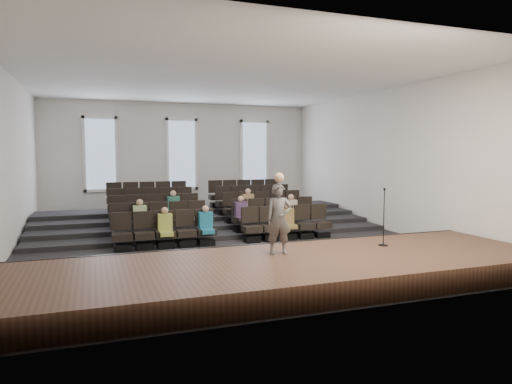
{
  "coord_description": "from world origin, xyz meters",
  "views": [
    {
      "loc": [
        -3.87,
        -13.72,
        2.73
      ],
      "look_at": [
        1.26,
        0.5,
        1.45
      ],
      "focal_mm": 32.0,
      "sensor_mm": 36.0,
      "label": 1
    }
  ],
  "objects": [
    {
      "name": "ground",
      "position": [
        0.0,
        0.0,
        0.0
      ],
      "size": [
        14.0,
        14.0,
        0.0
      ],
      "primitive_type": "plane",
      "color": "black",
      "rests_on": "ground"
    },
    {
      "name": "ceiling",
      "position": [
        0.0,
        0.0,
        5.01
      ],
      "size": [
        12.0,
        14.0,
        0.02
      ],
      "primitive_type": "cube",
      "color": "white",
      "rests_on": "ground"
    },
    {
      "name": "wall_back",
      "position": [
        0.0,
        7.02,
        2.5
      ],
      "size": [
        12.0,
        0.04,
        5.0
      ],
      "primitive_type": "cube",
      "color": "silver",
      "rests_on": "ground"
    },
    {
      "name": "wall_front",
      "position": [
        0.0,
        -7.02,
        2.5
      ],
      "size": [
        12.0,
        0.04,
        5.0
      ],
      "primitive_type": "cube",
      "color": "silver",
      "rests_on": "ground"
    },
    {
      "name": "wall_left",
      "position": [
        -6.02,
        0.0,
        2.5
      ],
      "size": [
        0.04,
        14.0,
        5.0
      ],
      "primitive_type": "cube",
      "color": "silver",
      "rests_on": "ground"
    },
    {
      "name": "wall_right",
      "position": [
        6.02,
        0.0,
        2.5
      ],
      "size": [
        0.04,
        14.0,
        5.0
      ],
      "primitive_type": "cube",
      "color": "silver",
      "rests_on": "ground"
    },
    {
      "name": "stage",
      "position": [
        0.0,
        -5.1,
        0.25
      ],
      "size": [
        11.8,
        3.6,
        0.5
      ],
      "primitive_type": "cube",
      "color": "#4D3221",
      "rests_on": "ground"
    },
    {
      "name": "stage_lip",
      "position": [
        0.0,
        -3.33,
        0.25
      ],
      "size": [
        11.8,
        0.06,
        0.52
      ],
      "primitive_type": "cube",
      "color": "black",
      "rests_on": "ground"
    },
    {
      "name": "risers",
      "position": [
        0.0,
        3.17,
        0.2
      ],
      "size": [
        11.8,
        4.8,
        0.6
      ],
      "color": "black",
      "rests_on": "ground"
    },
    {
      "name": "seating_rows",
      "position": [
        -0.0,
        1.54,
        0.68
      ],
      "size": [
        6.8,
        4.7,
        1.67
      ],
      "color": "black",
      "rests_on": "ground"
    },
    {
      "name": "windows",
      "position": [
        0.0,
        6.95,
        2.7
      ],
      "size": [
        8.44,
        0.1,
        3.24
      ],
      "color": "white",
      "rests_on": "wall_back"
    },
    {
      "name": "audience",
      "position": [
        0.0,
        0.32,
        0.81
      ],
      "size": [
        5.45,
        2.64,
        1.1
      ],
      "color": "#99A642",
      "rests_on": "seating_rows"
    },
    {
      "name": "speaker",
      "position": [
        0.0,
        -4.47,
        1.28
      ],
      "size": [
        0.63,
        0.47,
        1.56
      ],
      "primitive_type": "imported",
      "rotation": [
        0.0,
        0.0,
        -0.18
      ],
      "color": "#53514E",
      "rests_on": "stage"
    },
    {
      "name": "mic_stand",
      "position": [
        2.74,
        -4.5,
        0.92
      ],
      "size": [
        0.23,
        0.23,
        1.4
      ],
      "color": "black",
      "rests_on": "stage"
    }
  ]
}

